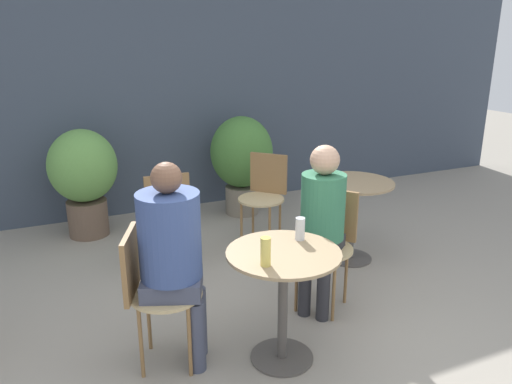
{
  "coord_description": "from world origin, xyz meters",
  "views": [
    {
      "loc": [
        -1.21,
        -2.17,
        1.94
      ],
      "look_at": [
        0.02,
        0.6,
        0.98
      ],
      "focal_mm": 35.0,
      "sensor_mm": 36.0,
      "label": 1
    }
  ],
  "objects": [
    {
      "name": "ground_plane",
      "position": [
        0.0,
        0.0,
        0.0
      ],
      "size": [
        20.0,
        20.0,
        0.0
      ],
      "primitive_type": "plane",
      "color": "gray"
    },
    {
      "name": "bistro_chair_1",
      "position": [
        -0.72,
        0.49,
        0.54
      ],
      "size": [
        0.48,
        0.46,
        0.86
      ],
      "rotation": [
        0.0,
        0.0,
        1.2
      ],
      "color": "tan",
      "rests_on": "ground_plane"
    },
    {
      "name": "bistro_chair_2",
      "position": [
        0.68,
        1.91,
        0.54
      ],
      "size": [
        0.49,
        0.49,
        0.86
      ],
      "rotation": [
        0.0,
        0.0,
        5.48
      ],
      "color": "tan",
      "rests_on": "ground_plane"
    },
    {
      "name": "potted_plant_0",
      "position": [
        -0.85,
        2.8,
        0.64
      ],
      "size": [
        0.66,
        0.66,
        1.08
      ],
      "color": "brown",
      "rests_on": "ground_plane"
    },
    {
      "name": "cafe_table_near",
      "position": [
        0.02,
        0.2,
        0.54
      ],
      "size": [
        0.68,
        0.68,
        0.73
      ],
      "color": "#514C47",
      "rests_on": "ground_plane"
    },
    {
      "name": "potted_plant_1",
      "position": [
        0.81,
        2.78,
        0.65
      ],
      "size": [
        0.69,
        0.69,
        1.1
      ],
      "color": "slate",
      "rests_on": "ground_plane"
    },
    {
      "name": "seated_person_1",
      "position": [
        -0.58,
        0.43,
        0.76
      ],
      "size": [
        0.43,
        0.41,
        1.27
      ],
      "rotation": [
        0.0,
        0.0,
        1.2
      ],
      "color": "#42475B",
      "rests_on": "ground_plane"
    },
    {
      "name": "bistro_chair_3",
      "position": [
        -0.31,
        1.75,
        0.54
      ],
      "size": [
        0.43,
        0.43,
        0.86
      ],
      "rotation": [
        0.0,
        0.0,
        3.1
      ],
      "color": "tan",
      "rests_on": "ground_plane"
    },
    {
      "name": "cafe_table_far",
      "position": [
        1.23,
        1.26,
        0.54
      ],
      "size": [
        0.69,
        0.69,
        0.73
      ],
      "color": "#514C47",
      "rests_on": "ground_plane"
    },
    {
      "name": "storefront_wall",
      "position": [
        0.0,
        3.31,
        1.5
      ],
      "size": [
        10.0,
        0.06,
        3.0
      ],
      "color": "#3D4756",
      "rests_on": "ground_plane"
    },
    {
      "name": "seated_person_0",
      "position": [
        0.52,
        0.61,
        0.75
      ],
      "size": [
        0.39,
        0.39,
        1.24
      ],
      "rotation": [
        0.0,
        0.0,
        -0.89
      ],
      "color": "#2D2D33",
      "rests_on": "ground_plane"
    },
    {
      "name": "beer_glass_0",
      "position": [
        -0.16,
        0.08,
        0.81
      ],
      "size": [
        0.06,
        0.06,
        0.16
      ],
      "color": "#DBC65B",
      "rests_on": "cafe_table_near"
    },
    {
      "name": "beer_glass_1",
      "position": [
        0.19,
        0.32,
        0.8
      ],
      "size": [
        0.06,
        0.06,
        0.14
      ],
      "color": "silver",
      "rests_on": "cafe_table_near"
    },
    {
      "name": "bistro_chair_0",
      "position": [
        0.63,
        0.7,
        0.54
      ],
      "size": [
        0.49,
        0.49,
        0.86
      ],
      "rotation": [
        0.0,
        0.0,
        -0.89
      ],
      "color": "tan",
      "rests_on": "ground_plane"
    }
  ]
}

